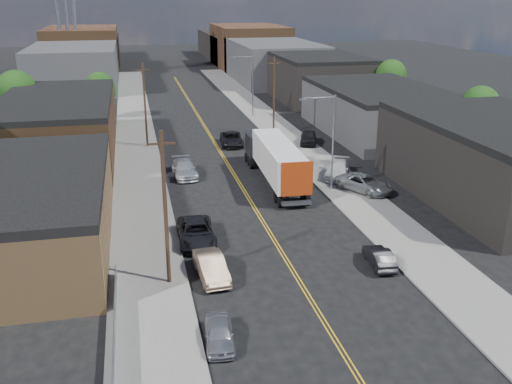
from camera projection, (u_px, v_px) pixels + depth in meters
name	position (u px, v px, depth m)	size (l,w,h in m)	color
ground	(200.00, 119.00, 84.17)	(260.00, 260.00, 0.00)	black
centerline	(215.00, 143.00, 70.34)	(0.32, 120.00, 0.01)	gold
sidewalk_left	(137.00, 147.00, 68.38)	(5.00, 140.00, 0.15)	slate
sidewalk_right	(289.00, 139.00, 72.25)	(5.00, 140.00, 0.15)	slate
warehouse_tan	(22.00, 210.00, 40.87)	(12.00, 22.00, 5.60)	olive
warehouse_brown	(59.00, 126.00, 64.67)	(12.00, 26.00, 6.60)	#543721
industrial_right_a	(501.00, 160.00, 50.59)	(14.00, 22.00, 7.10)	black
industrial_right_b	(379.00, 110.00, 74.73)	(14.00, 24.00, 6.10)	#353537
industrial_right_c	(317.00, 77.00, 98.44)	(14.00, 22.00, 7.60)	black
skyline_left_a	(75.00, 67.00, 111.04)	(16.00, 30.00, 8.00)	#353537
skyline_right_a	(274.00, 61.00, 119.17)	(16.00, 30.00, 8.00)	#353537
skyline_left_b	(83.00, 50.00, 133.76)	(16.00, 26.00, 10.00)	#543721
skyline_right_b	(249.00, 46.00, 141.89)	(16.00, 26.00, 10.00)	#543721
skyline_left_c	(88.00, 48.00, 152.69)	(16.00, 40.00, 7.00)	black
skyline_right_c	(235.00, 46.00, 160.82)	(16.00, 40.00, 7.00)	black
streetlight_near	(329.00, 135.00, 51.69)	(3.39, 0.25, 9.00)	gray
streetlight_far	(250.00, 81.00, 83.95)	(3.39, 0.25, 9.00)	gray
utility_pole_left_near	(165.00, 208.00, 34.71)	(1.60, 0.26, 10.00)	black
utility_pole_left_far	(145.00, 105.00, 66.98)	(1.60, 0.26, 10.00)	black
utility_pole_right	(274.00, 95.00, 73.07)	(1.60, 0.26, 10.00)	black
chainlink_fence	(114.00, 338.00, 29.53)	(0.05, 16.00, 1.22)	slate
tree_left_mid	(17.00, 93.00, 72.88)	(5.10, 5.04, 8.37)	black
tree_left_far	(100.00, 89.00, 81.67)	(4.35, 4.20, 6.97)	black
tree_right_near	(480.00, 108.00, 66.54)	(4.60, 4.48, 7.44)	black
tree_right_far	(391.00, 77.00, 88.57)	(4.85, 4.76, 7.91)	black
semi_truck	(274.00, 158.00, 55.42)	(3.25, 16.24, 4.23)	silver
car_left_a	(219.00, 333.00, 29.94)	(1.50, 3.74, 1.27)	#9FA0A4
car_left_b	(211.00, 267.00, 36.91)	(1.64, 4.71, 1.55)	#846B56
car_left_c	(196.00, 232.00, 42.18)	(2.64, 5.73, 1.59)	black
car_left_d	(184.00, 169.00, 57.43)	(2.22, 5.45, 1.58)	#B5B6BA
car_right_oncoming	(379.00, 257.00, 38.58)	(1.34, 3.85, 1.27)	black
car_right_lot_a	(364.00, 183.00, 52.65)	(2.55, 5.52, 1.54)	#9A9D9F
car_right_lot_b	(338.00, 169.00, 56.80)	(2.15, 5.29, 1.54)	silver
car_right_lot_c	(308.00, 137.00, 69.28)	(1.91, 4.75, 1.62)	black
car_ahead_truck	(231.00, 139.00, 69.23)	(2.56, 5.55, 1.54)	black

